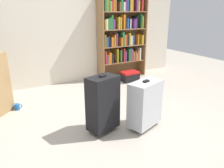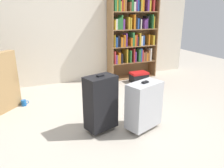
% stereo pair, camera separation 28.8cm
% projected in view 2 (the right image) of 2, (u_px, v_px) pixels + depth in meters
% --- Properties ---
extents(ground_plane, '(9.91, 9.91, 0.00)m').
position_uv_depth(ground_plane, '(111.00, 129.00, 2.85)').
color(ground_plane, '#B2A899').
extents(back_wall, '(5.67, 0.10, 2.60)m').
position_uv_depth(back_wall, '(69.00, 19.00, 4.38)').
color(back_wall, beige).
rests_on(back_wall, ground).
extents(bookshelf, '(1.10, 0.33, 1.79)m').
position_uv_depth(bookshelf, '(131.00, 34.00, 4.75)').
color(bookshelf, olive).
rests_on(bookshelf, ground).
extents(mug, '(0.12, 0.08, 0.10)m').
position_uv_depth(mug, '(24.00, 103.00, 3.54)').
color(mug, '#1959A5').
rests_on(mug, ground).
extents(storage_box, '(0.37, 0.26, 0.21)m').
position_uv_depth(storage_box, '(139.00, 77.00, 4.70)').
color(storage_box, black).
rests_on(storage_box, ground).
extents(suitcase_black, '(0.43, 0.34, 0.75)m').
position_uv_depth(suitcase_black, '(101.00, 103.00, 2.70)').
color(suitcase_black, black).
rests_on(suitcase_black, ground).
extents(suitcase_silver, '(0.51, 0.38, 0.65)m').
position_uv_depth(suitcase_silver, '(144.00, 105.00, 2.75)').
color(suitcase_silver, '#B7BABF').
rests_on(suitcase_silver, ground).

